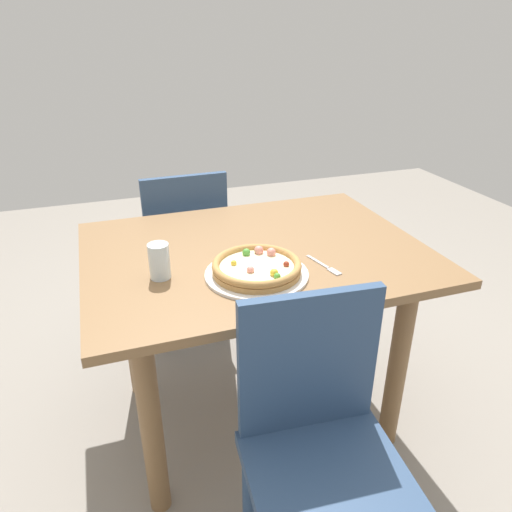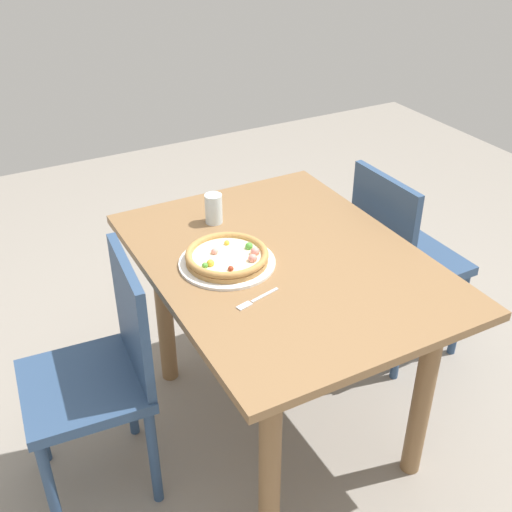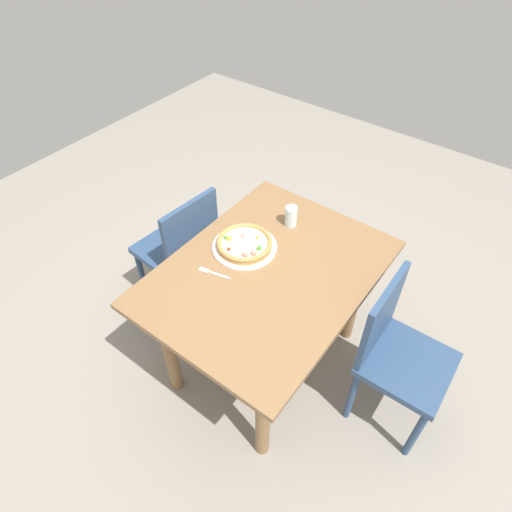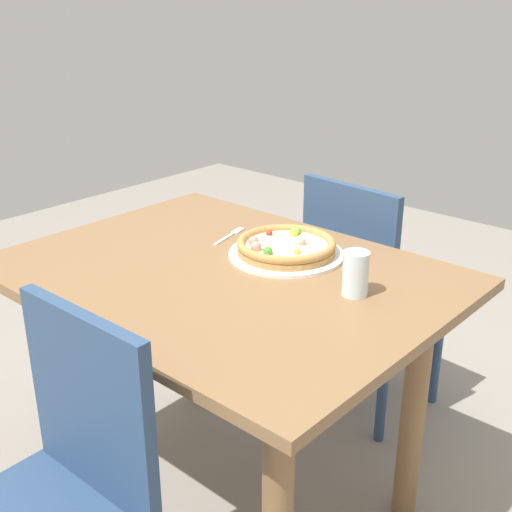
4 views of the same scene
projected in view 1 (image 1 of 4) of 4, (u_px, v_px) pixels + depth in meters
name	position (u px, v px, depth m)	size (l,w,h in m)	color
ground_plane	(256.00, 412.00, 2.03)	(6.00, 6.00, 0.00)	gray
dining_table	(255.00, 282.00, 1.75)	(1.19, 0.90, 0.77)	olive
chair_near	(184.00, 248.00, 2.33)	(0.41, 0.41, 0.90)	navy
chair_far	(321.00, 449.00, 1.23)	(0.43, 0.43, 0.90)	navy
plate	(257.00, 274.00, 1.51)	(0.33, 0.33, 0.01)	white
pizza	(257.00, 267.00, 1.50)	(0.28, 0.28, 0.05)	#B78447
fork	(326.00, 266.00, 1.56)	(0.05, 0.16, 0.00)	silver
drinking_glass	(159.00, 261.00, 1.48)	(0.07, 0.07, 0.11)	silver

